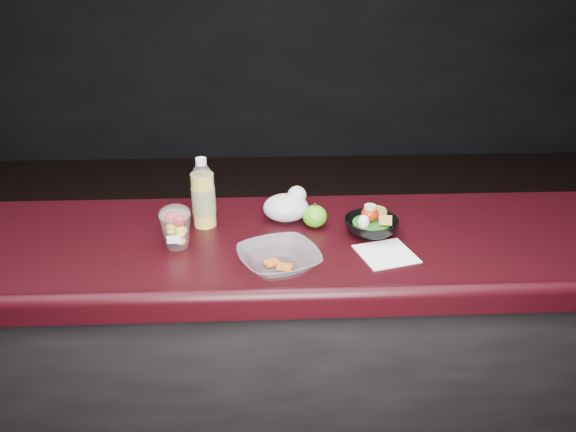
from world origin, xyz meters
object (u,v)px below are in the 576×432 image
object	(u,v)px
fruit_cup	(176,226)
snack_bowl	(371,225)
green_apple	(315,216)
takeout_bowl	(279,260)
lemonade_bottle	(203,198)

from	to	relation	value
fruit_cup	snack_bowl	distance (m)	0.63
green_apple	takeout_bowl	world-z (taller)	green_apple
fruit_cup	green_apple	distance (m)	0.46
lemonade_bottle	takeout_bowl	xyz separation A→B (m)	(0.24, -0.30, -0.07)
lemonade_bottle	green_apple	size ratio (longest dim) A/B	2.80
green_apple	takeout_bowl	bearing A→B (deg)	-115.44
snack_bowl	fruit_cup	bearing A→B (deg)	-174.77
fruit_cup	takeout_bowl	bearing A→B (deg)	-25.45
fruit_cup	green_apple	xyz separation A→B (m)	(0.45, 0.12, -0.03)
fruit_cup	green_apple	world-z (taller)	fruit_cup
green_apple	takeout_bowl	xyz separation A→B (m)	(-0.13, -0.27, -0.01)
green_apple	snack_bowl	world-z (taller)	snack_bowl
lemonade_bottle	fruit_cup	size ratio (longest dim) A/B	1.71
lemonade_bottle	fruit_cup	bearing A→B (deg)	-116.80
lemonade_bottle	fruit_cup	world-z (taller)	lemonade_bottle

